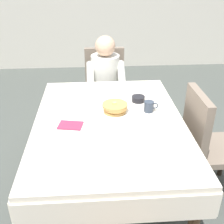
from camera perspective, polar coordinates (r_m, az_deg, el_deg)
ground_plane at (r=2.56m, az=-0.50°, el=-16.12°), size 14.00×14.00×0.00m
dining_table_main at (r=2.15m, az=-0.58°, el=-3.64°), size 1.12×1.52×0.74m
chair_diner at (r=3.25m, az=-1.41°, el=5.48°), size 0.44×0.45×0.93m
diner_person at (r=3.05m, az=-1.30°, el=6.74°), size 0.40×0.43×1.12m
chair_right_side at (r=2.38m, az=18.35°, el=-5.24°), size 0.45×0.44×0.93m
plate_breakfast at (r=2.19m, az=0.50°, el=-0.15°), size 0.28×0.28×0.02m
breakfast_stack at (r=2.16m, az=0.59°, el=0.89°), size 0.19×0.19×0.08m
cup_coffee at (r=2.22m, az=7.48°, el=1.12°), size 0.11×0.08×0.08m
bowl_butter at (r=2.38m, az=5.29°, el=2.66°), size 0.11×0.11×0.04m
syrup_pitcher at (r=2.24m, az=-6.39°, el=1.30°), size 0.08×0.08×0.07m
fork_left_of_plate at (r=2.17m, az=-4.48°, el=-0.69°), size 0.03×0.18×0.00m
knife_right_of_plate at (r=2.19m, az=5.50°, el=-0.36°), size 0.02×0.20×0.00m
spoon_near_edge at (r=1.94m, az=2.53°, el=-4.39°), size 0.15×0.04×0.00m
napkin_folded at (r=2.05m, az=-8.35°, el=-2.66°), size 0.19×0.15×0.01m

